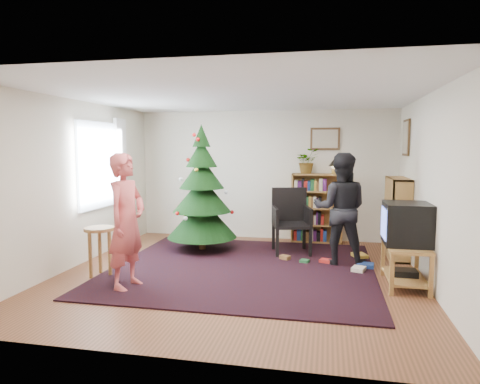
% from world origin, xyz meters
% --- Properties ---
extents(floor, '(5.00, 5.00, 0.00)m').
position_xyz_m(floor, '(0.00, 0.00, 0.00)').
color(floor, brown).
rests_on(floor, ground).
extents(ceiling, '(5.00, 5.00, 0.00)m').
position_xyz_m(ceiling, '(0.00, 0.00, 2.50)').
color(ceiling, white).
rests_on(ceiling, wall_back).
extents(wall_back, '(5.00, 0.02, 2.50)m').
position_xyz_m(wall_back, '(0.00, 2.50, 1.25)').
color(wall_back, silver).
rests_on(wall_back, floor).
extents(wall_front, '(5.00, 0.02, 2.50)m').
position_xyz_m(wall_front, '(0.00, -2.50, 1.25)').
color(wall_front, silver).
rests_on(wall_front, floor).
extents(wall_left, '(0.02, 5.00, 2.50)m').
position_xyz_m(wall_left, '(-2.50, 0.00, 1.25)').
color(wall_left, silver).
rests_on(wall_left, floor).
extents(wall_right, '(0.02, 5.00, 2.50)m').
position_xyz_m(wall_right, '(2.50, 0.00, 1.25)').
color(wall_right, silver).
rests_on(wall_right, floor).
extents(rug, '(3.80, 3.60, 0.02)m').
position_xyz_m(rug, '(0.00, 0.30, 0.01)').
color(rug, black).
rests_on(rug, floor).
extents(window_pane, '(0.04, 1.20, 1.40)m').
position_xyz_m(window_pane, '(-2.47, 0.60, 1.50)').
color(window_pane, silver).
rests_on(window_pane, wall_left).
extents(curtain, '(0.06, 0.35, 1.60)m').
position_xyz_m(curtain, '(-2.43, 1.30, 1.50)').
color(curtain, white).
rests_on(curtain, wall_left).
extents(picture_back, '(0.55, 0.03, 0.42)m').
position_xyz_m(picture_back, '(1.15, 2.48, 1.95)').
color(picture_back, '#4C3319').
rests_on(picture_back, wall_back).
extents(picture_right, '(0.03, 0.50, 0.60)m').
position_xyz_m(picture_right, '(2.48, 1.75, 1.95)').
color(picture_right, '#4C3319').
rests_on(picture_right, wall_right).
extents(christmas_tree, '(1.20, 1.20, 2.19)m').
position_xyz_m(christmas_tree, '(-0.91, 1.27, 0.91)').
color(christmas_tree, '#3F2816').
rests_on(christmas_tree, rug).
extents(bookshelf_back, '(0.95, 0.30, 1.30)m').
position_xyz_m(bookshelf_back, '(1.03, 2.34, 0.66)').
color(bookshelf_back, '#A17639').
rests_on(bookshelf_back, floor).
extents(bookshelf_right, '(0.30, 0.95, 1.30)m').
position_xyz_m(bookshelf_right, '(2.34, 1.49, 0.66)').
color(bookshelf_right, '#A17639').
rests_on(bookshelf_right, floor).
extents(tv_stand, '(0.51, 0.91, 0.55)m').
position_xyz_m(tv_stand, '(2.22, -0.06, 0.33)').
color(tv_stand, '#A17639').
rests_on(tv_stand, floor).
extents(crt_tv, '(0.57, 0.61, 0.54)m').
position_xyz_m(crt_tv, '(2.22, -0.06, 0.82)').
color(crt_tv, black).
rests_on(crt_tv, tv_stand).
extents(armchair, '(0.73, 0.74, 1.10)m').
position_xyz_m(armchair, '(0.63, 1.45, 0.60)').
color(armchair, black).
rests_on(armchair, rug).
extents(stool, '(0.41, 0.41, 0.69)m').
position_xyz_m(stool, '(-1.88, -0.45, 0.53)').
color(stool, '#A17639').
rests_on(stool, floor).
extents(person_standing, '(0.51, 0.69, 1.72)m').
position_xyz_m(person_standing, '(-1.27, -0.86, 0.86)').
color(person_standing, '#D05353').
rests_on(person_standing, rug).
extents(person_by_chair, '(0.86, 0.69, 1.71)m').
position_xyz_m(person_by_chair, '(1.41, 0.86, 0.86)').
color(person_by_chair, black).
rests_on(person_by_chair, rug).
extents(potted_plant, '(0.52, 0.48, 0.47)m').
position_xyz_m(potted_plant, '(0.83, 2.34, 1.53)').
color(potted_plant, gray).
rests_on(potted_plant, bookshelf_back).
extents(table_lamp, '(0.21, 0.21, 0.28)m').
position_xyz_m(table_lamp, '(1.33, 2.34, 1.49)').
color(table_lamp, '#A57F33').
rests_on(table_lamp, bookshelf_back).
extents(floor_clutter, '(1.42, 1.01, 0.08)m').
position_xyz_m(floor_clutter, '(1.31, 0.80, 0.04)').
color(floor_clutter, '#A51E19').
rests_on(floor_clutter, rug).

